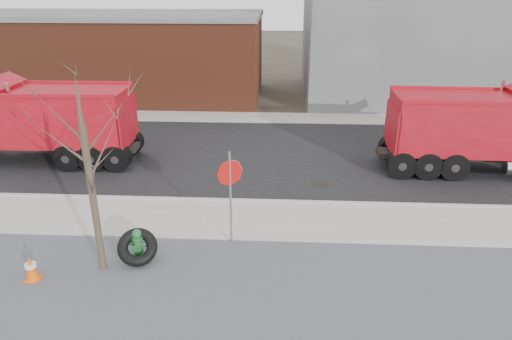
# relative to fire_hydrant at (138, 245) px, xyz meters

# --- Properties ---
(ground) EXTENTS (120.00, 120.00, 0.00)m
(ground) POSITION_rel_fire_hydrant_xyz_m (2.40, 2.05, -0.42)
(ground) COLOR #383328
(ground) RESTS_ON ground
(gravel_verge) EXTENTS (60.00, 5.00, 0.03)m
(gravel_verge) POSITION_rel_fire_hydrant_xyz_m (2.40, -1.45, -0.40)
(gravel_verge) COLOR slate
(gravel_verge) RESTS_ON ground
(sidewalk) EXTENTS (60.00, 2.50, 0.06)m
(sidewalk) POSITION_rel_fire_hydrant_xyz_m (2.40, 2.30, -0.39)
(sidewalk) COLOR #9E9B93
(sidewalk) RESTS_ON ground
(curb) EXTENTS (60.00, 0.15, 0.11)m
(curb) POSITION_rel_fire_hydrant_xyz_m (2.40, 3.60, -0.36)
(curb) COLOR #9E9B93
(curb) RESTS_ON ground
(road) EXTENTS (60.00, 9.40, 0.02)m
(road) POSITION_rel_fire_hydrant_xyz_m (2.40, 8.35, -0.41)
(road) COLOR black
(road) RESTS_ON ground
(far_sidewalk) EXTENTS (60.00, 2.00, 0.06)m
(far_sidewalk) POSITION_rel_fire_hydrant_xyz_m (2.40, 14.05, -0.39)
(far_sidewalk) COLOR #9E9B93
(far_sidewalk) RESTS_ON ground
(building_grey) EXTENTS (12.00, 10.00, 8.00)m
(building_grey) POSITION_rel_fire_hydrant_xyz_m (11.40, 20.05, 3.58)
(building_grey) COLOR slate
(building_grey) RESTS_ON ground
(building_brick) EXTENTS (20.20, 8.20, 5.30)m
(building_brick) POSITION_rel_fire_hydrant_xyz_m (-7.60, 19.05, 2.24)
(building_brick) COLOR brown
(building_brick) RESTS_ON ground
(bare_tree) EXTENTS (3.20, 3.20, 5.20)m
(bare_tree) POSITION_rel_fire_hydrant_xyz_m (-0.80, -0.55, 2.88)
(bare_tree) COLOR #382D23
(bare_tree) RESTS_ON ground
(fire_hydrant) EXTENTS (0.52, 0.51, 0.92)m
(fire_hydrant) POSITION_rel_fire_hydrant_xyz_m (0.00, 0.00, 0.00)
(fire_hydrant) COLOR #286B39
(fire_hydrant) RESTS_ON ground
(truck_tire) EXTENTS (1.30, 1.24, 0.95)m
(truck_tire) POSITION_rel_fire_hydrant_xyz_m (0.04, -0.16, 0.05)
(truck_tire) COLOR black
(truck_tire) RESTS_ON ground
(stop_sign) EXTENTS (0.68, 0.42, 2.84)m
(stop_sign) POSITION_rel_fire_hydrant_xyz_m (2.47, 0.95, 1.51)
(stop_sign) COLOR gray
(stop_sign) RESTS_ON ground
(traffic_cone_near) EXTENTS (0.37, 0.37, 0.71)m
(traffic_cone_near) POSITION_rel_fire_hydrant_xyz_m (-2.43, -1.11, -0.06)
(traffic_cone_near) COLOR #FF5808
(traffic_cone_near) RESTS_ON ground
(dump_truck_red_a) EXTENTS (8.62, 2.59, 3.47)m
(dump_truck_red_a) POSITION_rel_fire_hydrant_xyz_m (11.79, 6.91, 1.35)
(dump_truck_red_a) COLOR black
(dump_truck_red_a) RESTS_ON ground
(dump_truck_red_b) EXTENTS (8.31, 2.55, 3.51)m
(dump_truck_red_b) POSITION_rel_fire_hydrant_xyz_m (-5.92, 7.03, 1.37)
(dump_truck_red_b) COLOR black
(dump_truck_red_b) RESTS_ON ground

